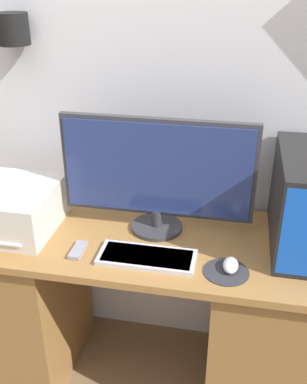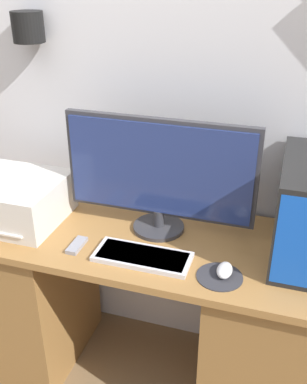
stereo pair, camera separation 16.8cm
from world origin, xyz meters
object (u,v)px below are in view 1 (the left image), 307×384
Objects in this scene: computer_tower at (299,201)px; remote_control at (78,250)px; mouse at (231,265)px; printer at (9,208)px; keyboard at (147,257)px; monitor at (157,172)px.

computer_tower is 0.84m from remote_control.
remote_control is at bearing 179.72° from mouse.
printer is 0.36m from remote_control.
keyboard is 0.94× the size of printer.
monitor reaches higher than mouse.
mouse reaches higher than keyboard.
remote_control is (-0.26, -0.00, -0.00)m from keyboard.
monitor is 0.42m from remote_control.
monitor is at bearing 9.79° from printer.
computer_tower is 1.27× the size of printer.
remote_control is at bearing -164.20° from computer_tower.
remote_control is at bearing -20.40° from printer.
keyboard is 0.26m from remote_control.
printer is at bearing -174.84° from computer_tower.
monitor reaches higher than printer.
computer_tower is at bearing 5.16° from printer.
printer is at bearing -170.21° from monitor.
computer_tower is 1.13m from printer.
printer reaches higher than keyboard.
mouse is at bearing -1.24° from keyboard.
computer_tower reaches higher than keyboard.
computer_tower is at bearing 22.61° from keyboard.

